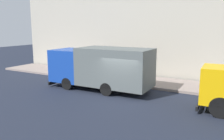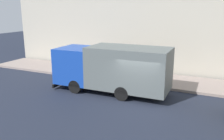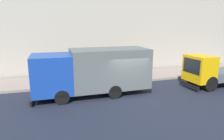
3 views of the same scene
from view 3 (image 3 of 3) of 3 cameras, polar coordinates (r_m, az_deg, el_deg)
name	(u,v)px [view 3 (image 3 of 3)]	position (r m, az deg, el deg)	size (l,w,h in m)	color
ground	(130,97)	(12.85, 5.09, -7.78)	(80.00, 80.00, 0.00)	#1F2433
sidewalk	(109,78)	(17.17, -0.76, -2.20)	(3.58, 30.00, 0.18)	gray
building_facade	(102,12)	(18.86, -2.78, 16.36)	(0.50, 30.00, 11.44)	#B8B1A0
large_utility_truck	(93,70)	(12.92, -5.56, 0.00)	(2.70, 7.55, 3.01)	#1740A6
small_flatbed_truck	(210,72)	(16.31, 26.37, -0.54)	(2.19, 4.75, 2.41)	#F1B10B
pedestrian_walking	(46,70)	(16.60, -18.58, -0.12)	(0.41, 0.41, 1.59)	brown
pedestrian_standing	(64,70)	(16.02, -13.70, -0.02)	(0.53, 0.53, 1.70)	#52543E
traffic_cone_orange	(43,83)	(14.95, -19.24, -3.53)	(0.45, 0.45, 0.64)	orange
street_sign_post	(85,64)	(15.00, -7.91, 1.70)	(0.44, 0.08, 2.52)	#4C5156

